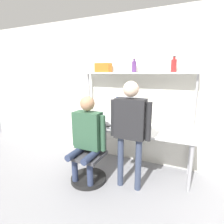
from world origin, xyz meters
name	(u,v)px	position (x,y,z in m)	size (l,w,h in m)	color
ground_plane	(124,178)	(0.00, 0.00, 0.00)	(12.00, 12.00, 0.00)	gray
wall_back	(138,91)	(0.00, 0.71, 1.35)	(8.00, 0.06, 2.70)	silver
desk	(131,132)	(0.00, 0.35, 0.69)	(2.06, 0.66, 0.76)	white
shelf_unit	(136,86)	(0.00, 0.55, 1.45)	(1.95, 0.24, 1.69)	silver
monitor	(129,110)	(-0.10, 0.50, 1.03)	(0.52, 0.21, 0.51)	#B7B7BC
laptop	(104,122)	(-0.48, 0.26, 0.82)	(0.32, 0.23, 0.21)	silver
cell_phone	(117,128)	(-0.21, 0.21, 0.76)	(0.07, 0.15, 0.01)	silver
office_chair	(90,163)	(-0.49, -0.24, 0.28)	(0.56, 0.56, 0.91)	black
person_seated	(87,133)	(-0.49, -0.29, 0.80)	(0.58, 0.47, 1.35)	#2D3856
person_standing	(130,123)	(0.15, -0.18, 1.00)	(0.59, 0.21, 1.58)	#38425B
bottle_purple	(134,67)	(-0.04, 0.55, 1.79)	(0.08, 0.08, 0.22)	#593372
bottle_red	(174,65)	(0.60, 0.55, 1.79)	(0.09, 0.09, 0.24)	maroon
storage_box	(103,68)	(-0.63, 0.55, 1.77)	(0.28, 0.16, 0.16)	#D1661E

